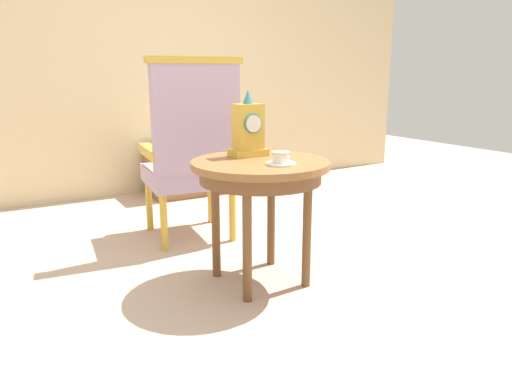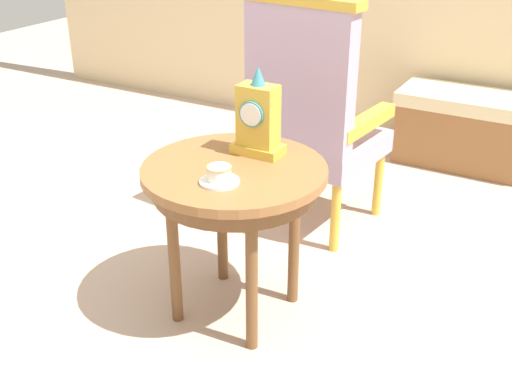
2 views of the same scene
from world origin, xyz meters
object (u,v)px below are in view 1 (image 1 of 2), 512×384
mantel_clock (248,130)px  window_bench (198,168)px  teacup_left (281,159)px  side_table (260,176)px  armchair (192,149)px

mantel_clock → window_bench: mantel_clock is taller
teacup_left → window_bench: 2.18m
side_table → teacup_left: size_ratio=4.89×
teacup_left → window_bench: size_ratio=0.15×
window_bench → side_table: bearing=-104.1°
mantel_clock → armchair: 0.64m
side_table → teacup_left: bearing=-79.0°
window_bench → armchair: bearing=-114.4°
teacup_left → armchair: size_ratio=0.12×
mantel_clock → teacup_left: bearing=-87.2°
armchair → teacup_left: bearing=-85.3°
side_table → armchair: armchair is taller
mantel_clock → window_bench: size_ratio=0.37×
teacup_left → window_bench: (0.46, 2.08, -0.44)m
window_bench → teacup_left: bearing=-102.5°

